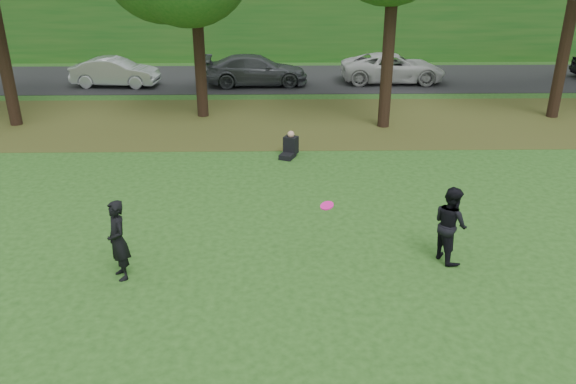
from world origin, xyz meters
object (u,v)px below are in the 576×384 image
object	(u,v)px
frisbee	(327,206)
seated_person	(290,147)
player_right	(450,224)
player_left	(118,240)

from	to	relation	value
frisbee	seated_person	world-z (taller)	frisbee
frisbee	seated_person	distance (m)	7.26
player_right	seated_person	bearing A→B (deg)	7.20
player_left	player_right	distance (m)	6.84
seated_person	player_right	bearing A→B (deg)	-40.61
frisbee	seated_person	xyz separation A→B (m)	(-0.57, 7.13, -1.20)
frisbee	player_right	bearing A→B (deg)	10.34
player_right	seated_person	world-z (taller)	player_right
player_right	seated_person	distance (m)	7.41
player_right	frisbee	bearing A→B (deg)	81.61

